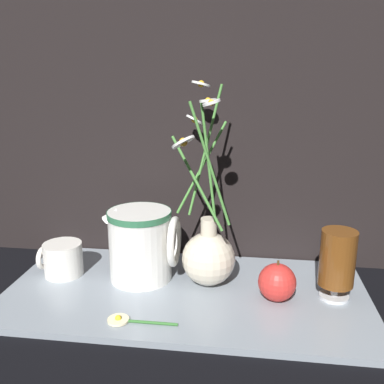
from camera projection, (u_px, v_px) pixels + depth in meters
The scene contains 8 objects.
ground_plane at pixel (186, 296), 0.81m from camera, with size 6.00×6.00×0.00m, color black.
shelf at pixel (186, 293), 0.81m from camera, with size 0.68×0.34×0.01m.
vase_with_flowers at pixel (208, 252), 0.82m from camera, with size 0.12×0.23×0.38m.
yellow_mug at pixel (62, 259), 0.87m from camera, with size 0.09×0.08×0.07m.
ceramic_pitcher at pixel (142, 242), 0.84m from camera, with size 0.15×0.12×0.15m.
tea_glass at pixel (337, 260), 0.76m from camera, with size 0.06×0.06×0.13m.
orange_fruit at pixel (277, 282), 0.77m from camera, with size 0.07×0.07×0.08m.
loose_daisy at pixel (126, 320), 0.71m from camera, with size 0.12×0.04×0.01m.
Camera 1 is at (0.11, -0.72, 0.41)m, focal length 40.00 mm.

